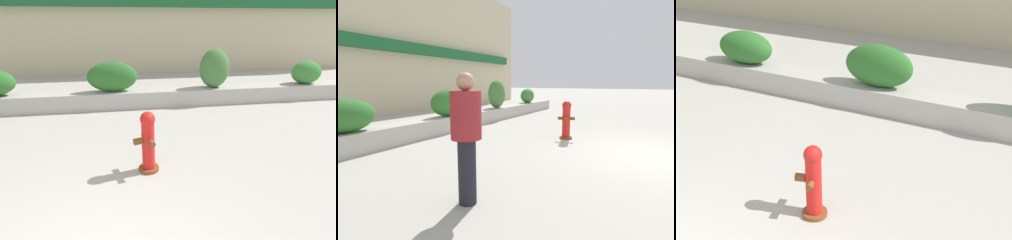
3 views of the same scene
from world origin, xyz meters
TOP-DOWN VIEW (x-y plane):
  - planter_wall_low at (0.00, 6.00)m, footprint 18.00×0.70m
  - hedge_bush_2 at (0.15, 6.00)m, footprint 1.46×0.57m
  - hedge_bush_3 at (3.27, 6.00)m, footprint 0.94×0.64m
  - hedge_bush_4 at (6.46, 6.00)m, footprint 1.01×0.65m
  - fire_hydrant at (0.83, 2.23)m, footprint 0.47×0.48m

SIDE VIEW (x-z plane):
  - planter_wall_low at x=0.00m, z-range 0.00..0.50m
  - fire_hydrant at x=0.83m, z-range 0.01..1.09m
  - hedge_bush_4 at x=6.46m, z-range 0.50..1.25m
  - hedge_bush_2 at x=0.15m, z-range 0.50..1.38m
  - hedge_bush_3 at x=3.27m, z-range 0.50..1.69m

